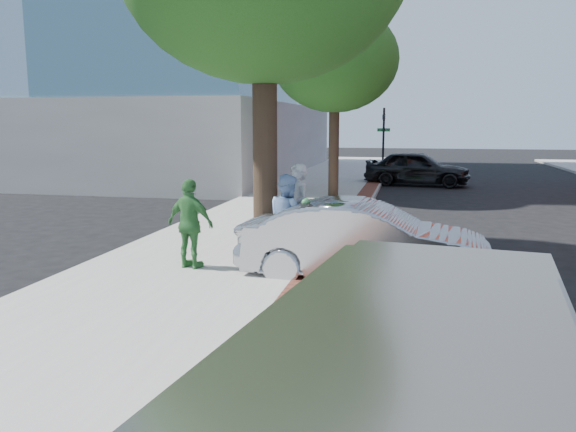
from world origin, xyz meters
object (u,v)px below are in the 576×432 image
(bg_car, at_px, (417,168))
(van, at_px, (420,408))
(parking_meter, at_px, (305,222))
(person_officer, at_px, (288,218))
(sedan_silver, at_px, (364,242))
(person_green, at_px, (190,224))
(person_gray, at_px, (297,210))

(bg_car, distance_m, van, 23.87)
(parking_meter, relative_size, person_officer, 0.82)
(sedan_silver, bearing_deg, person_green, 97.78)
(sedan_silver, distance_m, van, 6.66)
(sedan_silver, height_order, van, van)
(sedan_silver, bearing_deg, parking_meter, 122.16)
(parking_meter, bearing_deg, person_officer, 115.50)
(parking_meter, relative_size, person_green, 0.84)
(person_officer, bearing_deg, parking_meter, 167.61)
(person_green, distance_m, van, 7.63)
(parking_meter, height_order, person_green, person_green)
(person_officer, height_order, bg_car, person_officer)
(van, bearing_deg, bg_car, 97.42)
(bg_car, bearing_deg, person_green, 173.16)
(person_officer, bearing_deg, person_gray, -51.53)
(parking_meter, xyz_separation_m, person_officer, (-0.60, 1.26, -0.16))
(person_gray, height_order, bg_car, person_gray)
(person_officer, distance_m, bg_car, 16.79)
(person_green, height_order, sedan_silver, person_green)
(sedan_silver, xyz_separation_m, van, (0.92, -6.59, 0.25))
(parking_meter, height_order, van, van)
(person_green, relative_size, sedan_silver, 0.38)
(person_green, distance_m, bg_car, 18.08)
(parking_meter, height_order, sedan_silver, parking_meter)
(sedan_silver, bearing_deg, person_officer, 69.77)
(person_green, height_order, van, person_green)
(person_officer, bearing_deg, person_green, 81.26)
(person_officer, bearing_deg, sedan_silver, -151.59)
(person_green, relative_size, bg_car, 0.36)
(person_gray, bearing_deg, sedan_silver, 15.44)
(person_officer, distance_m, van, 7.73)
(van, bearing_deg, person_green, 131.73)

